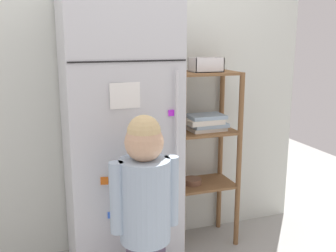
{
  "coord_description": "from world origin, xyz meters",
  "views": [
    {
      "loc": [
        -0.64,
        -2.35,
        1.5
      ],
      "look_at": [
        0.19,
        0.02,
        0.93
      ],
      "focal_mm": 42.37,
      "sensor_mm": 36.0,
      "label": 1
    }
  ],
  "objects": [
    {
      "name": "child_standing",
      "position": [
        -0.12,
        -0.52,
        0.68
      ],
      "size": [
        0.36,
        0.27,
        1.12
      ],
      "color": "#51445A",
      "rests_on": "ground"
    },
    {
      "name": "kitchen_wall_back",
      "position": [
        0.0,
        0.34,
        1.15
      ],
      "size": [
        2.73,
        0.03,
        2.3
      ],
      "primitive_type": "cube",
      "color": "silver",
      "rests_on": "ground"
    },
    {
      "name": "fruit_bin",
      "position": [
        0.51,
        0.13,
        1.3
      ],
      "size": [
        0.21,
        0.14,
        0.1
      ],
      "color": "white",
      "rests_on": "pantry_shelf_unit"
    },
    {
      "name": "pantry_shelf_unit",
      "position": [
        0.51,
        0.15,
        0.78
      ],
      "size": [
        0.46,
        0.32,
        1.26
      ],
      "color": "brown",
      "rests_on": "ground"
    },
    {
      "name": "refrigerator",
      "position": [
        -0.13,
        0.02,
        0.9
      ],
      "size": [
        0.66,
        0.62,
        1.8
      ],
      "color": "silver",
      "rests_on": "ground"
    }
  ]
}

